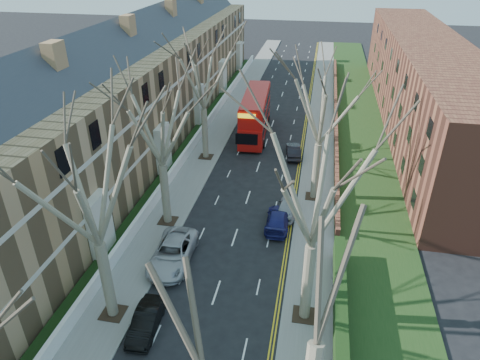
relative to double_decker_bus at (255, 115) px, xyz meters
The scene contains 17 objects.
pavement_left 6.20m from the double_decker_bus, 139.03° to the left, with size 3.00×102.00×0.12m, color slate.
pavement_right 8.83m from the double_decker_bus, 26.29° to the left, with size 3.00×102.00×0.12m, color slate.
terrace_left 13.11m from the double_decker_bus, 160.61° to the right, with size 9.70×78.00×13.60m.
flats_right 20.80m from the double_decker_bus, 22.15° to the left, with size 13.97×54.00×10.00m.
front_wall_left 7.54m from the double_decker_bus, 144.87° to the right, with size 0.30×78.00×1.00m.
grass_verge_right 12.91m from the double_decker_bus, 17.27° to the left, with size 6.00×102.00×0.06m.
tree_left_mid 30.37m from the double_decker_bus, 97.89° to the right, with size 10.50×10.50×14.71m.
tree_left_far 20.82m from the double_decker_bus, 101.90° to the right, with size 10.15×10.15×14.22m.
tree_left_dist 10.97m from the double_decker_bus, 119.29° to the right, with size 10.50×10.50×14.71m.
tree_right_mid 29.10m from the double_decker_bus, 74.89° to the right, with size 10.50×10.50×14.71m.
tree_right_far 16.62m from the double_decker_bus, 60.93° to the right, with size 10.15×10.15×14.22m.
double_decker_bus is the anchor object (origin of this frame).
car_left_mid 29.96m from the double_decker_bus, 93.11° to the right, with size 1.34×3.85×1.27m, color black.
car_left_far 23.96m from the double_decker_bus, 94.92° to the right, with size 2.61×5.66×1.57m, color #AEAEB4.
car_right_near 18.80m from the double_decker_bus, 75.38° to the right, with size 1.83×4.51×1.31m, color navy.
car_right_mid 17.21m from the double_decker_bus, 72.04° to the right, with size 1.56×3.89×1.33m, color #95969D.
car_right_far 7.32m from the double_decker_bus, 46.48° to the right, with size 1.39×3.97×1.31m, color black.
Camera 1 is at (5.37, -10.94, 19.81)m, focal length 32.00 mm.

